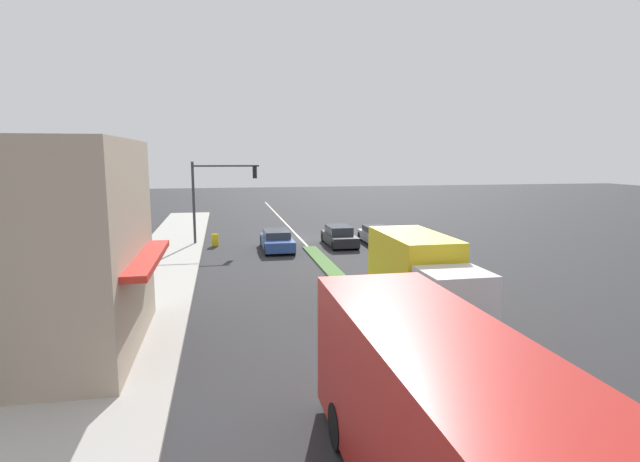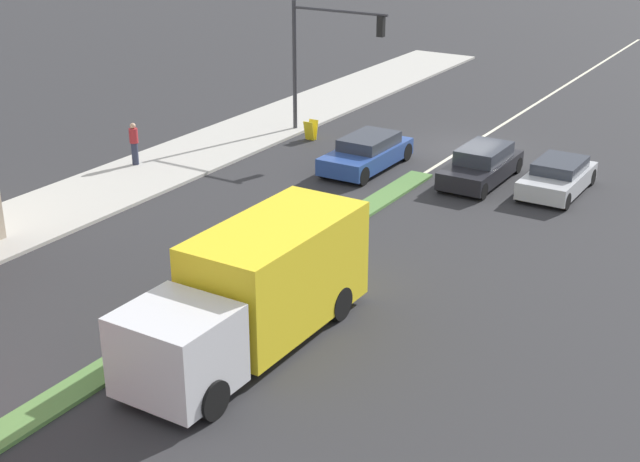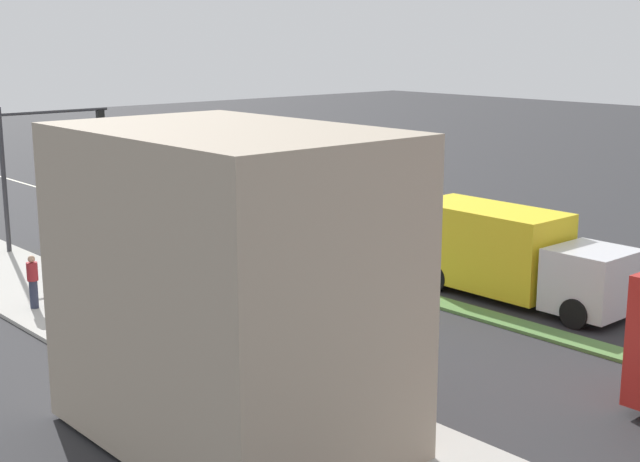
% 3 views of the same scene
% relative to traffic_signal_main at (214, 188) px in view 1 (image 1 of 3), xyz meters
% --- Properties ---
extents(ground_plane, '(160.00, 160.00, 0.00)m').
position_rel_traffic_signal_main_xyz_m(ground_plane, '(-6.12, 16.67, -3.90)').
color(ground_plane, '#2B2B2D').
extents(sidewalk_right, '(4.00, 73.00, 0.12)m').
position_rel_traffic_signal_main_xyz_m(sidewalk_right, '(2.88, 17.17, -3.84)').
color(sidewalk_right, '#B2AFA8').
rests_on(sidewalk_right, ground).
extents(median_strip, '(0.90, 46.00, 0.10)m').
position_rel_traffic_signal_main_xyz_m(median_strip, '(-6.12, 25.67, -3.85)').
color(median_strip, '#568442').
rests_on(median_strip, ground).
extents(lane_marking_center, '(0.16, 60.00, 0.01)m').
position_rel_traffic_signal_main_xyz_m(lane_marking_center, '(-6.12, -1.33, -3.90)').
color(lane_marking_center, beige).
rests_on(lane_marking_center, ground).
extents(building_corner_store, '(5.47, 7.14, 6.48)m').
position_rel_traffic_signal_main_xyz_m(building_corner_store, '(4.53, 19.04, -0.54)').
color(building_corner_store, tan).
rests_on(building_corner_store, sidewalk_right).
extents(traffic_signal_main, '(4.59, 0.34, 5.60)m').
position_rel_traffic_signal_main_xyz_m(traffic_signal_main, '(0.00, 0.00, 0.00)').
color(traffic_signal_main, '#333338').
rests_on(traffic_signal_main, sidewalk_right).
extents(pedestrian, '(0.34, 0.34, 1.67)m').
position_rel_traffic_signal_main_xyz_m(pedestrian, '(3.85, 7.73, -2.90)').
color(pedestrian, '#282D42').
rests_on(pedestrian, sidewalk_right).
extents(warning_aframe_sign, '(0.45, 0.53, 0.84)m').
position_rel_traffic_signal_main_xyz_m(warning_aframe_sign, '(0.05, 0.87, -3.47)').
color(warning_aframe_sign, yellow).
rests_on(warning_aframe_sign, ground).
extents(delivery_truck, '(2.44, 7.50, 2.87)m').
position_rel_traffic_signal_main_xyz_m(delivery_truck, '(-8.32, 16.57, -2.43)').
color(delivery_truck, silver).
rests_on(delivery_truck, ground).
extents(coupe_blue, '(1.90, 4.48, 1.29)m').
position_rel_traffic_signal_main_xyz_m(coupe_blue, '(-3.92, 3.07, -3.27)').
color(coupe_blue, '#284793').
rests_on(coupe_blue, ground).
extents(sedan_silver, '(1.83, 3.86, 1.19)m').
position_rel_traffic_signal_main_xyz_m(sedan_silver, '(-11.12, 1.88, -3.32)').
color(sedan_silver, '#B7BABF').
rests_on(sedan_silver, ground).
extents(sedan_dark, '(1.78, 4.30, 1.33)m').
position_rel_traffic_signal_main_xyz_m(sedan_dark, '(-8.32, 2.19, -3.27)').
color(sedan_dark, black).
rests_on(sedan_dark, ground).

